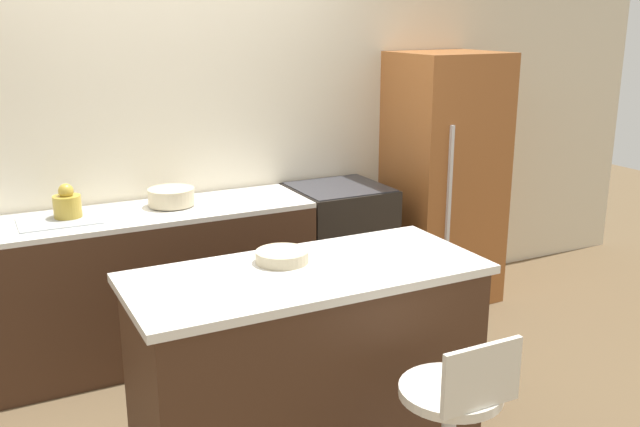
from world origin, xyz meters
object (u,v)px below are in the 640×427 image
(oven_range, at_px, (339,252))
(kettle, at_px, (67,204))
(refrigerator, at_px, (444,179))
(mixing_bowl, at_px, (171,197))

(oven_range, relative_size, kettle, 4.79)
(oven_range, distance_m, refrigerator, 0.95)
(kettle, bearing_deg, mixing_bowl, 0.00)
(refrigerator, height_order, mixing_bowl, refrigerator)
(refrigerator, bearing_deg, mixing_bowl, 178.18)
(refrigerator, distance_m, kettle, 2.57)
(refrigerator, xyz_separation_m, kettle, (-2.57, 0.06, 0.11))
(oven_range, height_order, kettle, kettle)
(oven_range, bearing_deg, kettle, 178.58)
(refrigerator, distance_m, mixing_bowl, 1.97)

